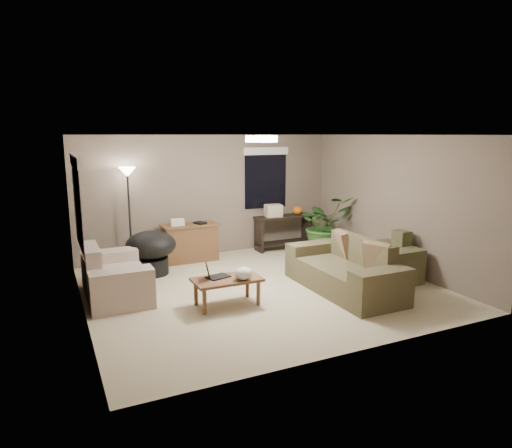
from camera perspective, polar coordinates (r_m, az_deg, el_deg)
name	(u,v)px	position (r m, az deg, el deg)	size (l,w,h in m)	color
room_shell	(261,214)	(7.33, 0.66, 1.26)	(5.50, 5.50, 5.50)	#BBAB8A
main_sofa	(345,273)	(7.61, 11.11, -5.99)	(0.95, 2.20, 0.85)	brown
throw_pillows	(359,250)	(7.66, 12.76, -3.17)	(0.38, 1.40, 0.47)	#8C7251
loveseat	(114,279)	(7.50, -17.38, -6.52)	(0.90, 1.60, 0.85)	beige
armchair	(385,263)	(8.28, 15.79, -4.77)	(0.95, 1.00, 0.85)	brown
coffee_table	(227,282)	(6.81, -3.66, -7.28)	(1.00, 0.55, 0.42)	brown
laptop	(214,274)	(6.81, -5.30, -6.24)	(0.41, 0.31, 0.24)	black
plastic_bag	(243,273)	(6.71, -1.60, -6.18)	(0.26, 0.24, 0.18)	white
desk	(190,242)	(9.24, -8.22, -2.29)	(1.10, 0.50, 0.75)	brown
desk_papers	(182,222)	(9.10, -9.21, 0.20)	(0.71, 0.30, 0.12)	silver
console_table	(283,230)	(10.09, 3.44, -0.70)	(1.30, 0.40, 0.75)	black
pumpkin	(297,210)	(10.19, 5.20, 1.70)	(0.22, 0.22, 0.18)	orange
cardboard_box	(273,211)	(9.90, 2.19, 1.68)	(0.35, 0.26, 0.26)	beige
papasan_chair	(151,249)	(8.47, -12.97, -3.10)	(1.15, 1.15, 0.80)	black
floor_lamp	(128,184)	(8.87, -15.72, 4.85)	(0.32, 0.32, 1.91)	black
ceiling_fixture	(261,139)	(7.22, 0.68, 10.60)	(0.50, 0.50, 0.10)	white
houseplant	(325,231)	(9.83, 8.56, -0.83)	(1.12, 1.25, 0.97)	#2D5923
cat_scratching_post	(349,247)	(9.64, 11.58, -2.83)	(0.32, 0.32, 0.50)	tan
window_left	(76,187)	(6.86, -21.57, 4.30)	(0.05, 1.56, 1.33)	black
window_back	(266,168)	(10.04, 1.24, 7.04)	(1.06, 0.05, 1.33)	black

